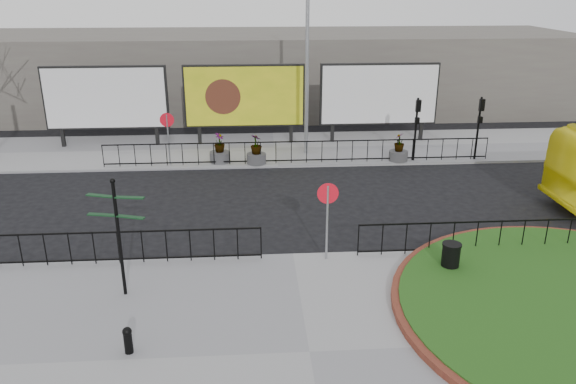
{
  "coord_description": "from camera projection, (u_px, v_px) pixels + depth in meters",
  "views": [
    {
      "loc": [
        -1.24,
        -15.77,
        8.16
      ],
      "look_at": [
        -0.01,
        2.16,
        1.38
      ],
      "focal_mm": 35.0,
      "sensor_mm": 36.0,
      "label": 1
    }
  ],
  "objects": [
    {
      "name": "ground",
      "position": [
        293.0,
        257.0,
        17.68
      ],
      "size": [
        90.0,
        90.0,
        0.0
      ],
      "primitive_type": "plane",
      "color": "black",
      "rests_on": "ground"
    },
    {
      "name": "speed_sign_near",
      "position": [
        328.0,
        205.0,
        16.7
      ],
      "size": [
        0.64,
        0.07,
        2.47
      ],
      "color": "gray",
      "rests_on": "pavement_near"
    },
    {
      "name": "planter_b",
      "position": [
        256.0,
        153.0,
        26.17
      ],
      "size": [
        0.91,
        0.91,
        1.41
      ],
      "color": "#4C4C4F",
      "rests_on": "pavement_far"
    },
    {
      "name": "signal_pole_b",
      "position": [
        480.0,
        119.0,
        26.27
      ],
      "size": [
        0.22,
        0.26,
        3.0
      ],
      "color": "black",
      "rests_on": "pavement_far"
    },
    {
      "name": "bollard",
      "position": [
        128.0,
        339.0,
        12.82
      ],
      "size": [
        0.22,
        0.22,
        0.67
      ],
      "color": "black",
      "rests_on": "pavement_near"
    },
    {
      "name": "billboard_right",
      "position": [
        379.0,
        95.0,
        29.22
      ],
      "size": [
        6.2,
        0.31,
        4.1
      ],
      "color": "black",
      "rests_on": "pavement_far"
    },
    {
      "name": "railing_near_right",
      "position": [
        500.0,
        236.0,
        17.58
      ],
      "size": [
        9.0,
        0.1,
        1.1
      ],
      "primitive_type": null,
      "color": "black",
      "rests_on": "pavement_near"
    },
    {
      "name": "railing_near_left",
      "position": [
        94.0,
        248.0,
        16.78
      ],
      "size": [
        10.0,
        0.1,
        1.1
      ],
      "primitive_type": null,
      "color": "black",
      "rests_on": "pavement_near"
    },
    {
      "name": "railing_far",
      "position": [
        299.0,
        152.0,
        26.19
      ],
      "size": [
        18.0,
        0.1,
        1.1
      ],
      "primitive_type": null,
      "color": "black",
      "rests_on": "pavement_far"
    },
    {
      "name": "planter_a",
      "position": [
        220.0,
        152.0,
        26.37
      ],
      "size": [
        0.96,
        0.96,
        1.4
      ],
      "color": "#4C4C4F",
      "rests_on": "pavement_far"
    },
    {
      "name": "building_backdrop",
      "position": [
        268.0,
        71.0,
        37.33
      ],
      "size": [
        40.0,
        10.0,
        5.0
      ],
      "primitive_type": "cube",
      "color": "#615E55",
      "rests_on": "ground"
    },
    {
      "name": "signal_pole_a",
      "position": [
        417.0,
        120.0,
        26.07
      ],
      "size": [
        0.22,
        0.26,
        3.0
      ],
      "color": "black",
      "rests_on": "pavement_far"
    },
    {
      "name": "litter_bin",
      "position": [
        451.0,
        258.0,
        16.35
      ],
      "size": [
        0.56,
        0.56,
        0.93
      ],
      "color": "black",
      "rests_on": "pavement_near"
    },
    {
      "name": "fingerpost_sign",
      "position": [
        118.0,
        226.0,
        14.66
      ],
      "size": [
        1.57,
        0.61,
        3.35
      ],
      "rotation": [
        0.0,
        0.0,
        -0.31
      ],
      "color": "black",
      "rests_on": "pavement_near"
    },
    {
      "name": "planter_c",
      "position": [
        399.0,
        151.0,
        26.61
      ],
      "size": [
        0.9,
        0.9,
        1.35
      ],
      "color": "#4C4C4F",
      "rests_on": "pavement_far"
    },
    {
      "name": "speed_sign_far",
      "position": [
        167.0,
        128.0,
        25.46
      ],
      "size": [
        0.64,
        0.07,
        2.47
      ],
      "color": "gray",
      "rests_on": "pavement_far"
    },
    {
      "name": "billboard_mid",
      "position": [
        245.0,
        96.0,
        28.78
      ],
      "size": [
        6.2,
        0.31,
        4.1
      ],
      "color": "black",
      "rests_on": "pavement_far"
    },
    {
      "name": "pavement_far",
      "position": [
        275.0,
        149.0,
        28.86
      ],
      "size": [
        44.0,
        6.0,
        0.12
      ],
      "primitive_type": "cube",
      "color": "gray",
      "rests_on": "ground"
    },
    {
      "name": "lamp_post",
      "position": [
        307.0,
        57.0,
        26.34
      ],
      "size": [
        0.74,
        0.18,
        9.23
      ],
      "color": "gray",
      "rests_on": "pavement_far"
    },
    {
      "name": "pavement_near",
      "position": [
        309.0,
        354.0,
        12.99
      ],
      "size": [
        30.0,
        10.0,
        0.12
      ],
      "primitive_type": "cube",
      "color": "gray",
      "rests_on": "ground"
    },
    {
      "name": "billboard_left",
      "position": [
        106.0,
        98.0,
        28.33
      ],
      "size": [
        6.2,
        0.31,
        4.1
      ],
      "color": "black",
      "rests_on": "pavement_far"
    }
  ]
}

